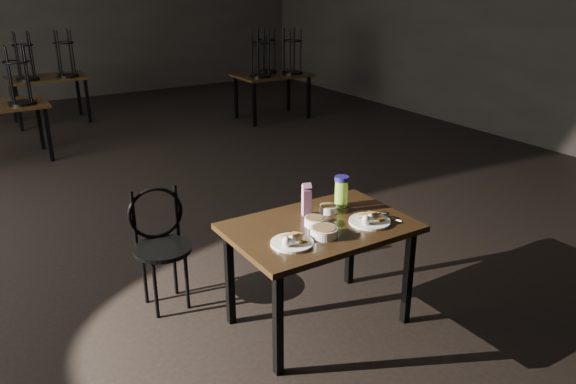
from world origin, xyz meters
TOP-DOWN VIEW (x-y plane):
  - main_table at (-0.13, -2.87)m, footprint 1.20×0.80m
  - plate_left at (-0.44, -3.02)m, footprint 0.27×0.27m
  - plate_right at (0.17, -3.02)m, footprint 0.28×0.28m
  - bowl_near at (-0.16, -2.86)m, footprint 0.14×0.14m
  - bowl_far at (0.04, -2.73)m, footprint 0.12×0.12m
  - bowl_big at (-0.21, -3.03)m, footprint 0.17×0.17m
  - juice_carton at (-0.12, -2.69)m, footprint 0.07×0.07m
  - water_bottle at (0.18, -2.69)m, footprint 0.11×0.11m
  - spoon at (0.35, -2.97)m, footprint 0.05×0.19m
  - bentwood_chair at (-0.94, -2.04)m, footprint 0.43×0.42m
  - bg_table_right at (2.65, 2.46)m, footprint 1.20×0.80m
  - bg_table_far at (-0.58, 4.12)m, footprint 1.20×0.80m

SIDE VIEW (x-z plane):
  - bentwood_chair at x=-0.94m, z-range 0.08..0.95m
  - main_table at x=-0.13m, z-range 0.30..1.05m
  - bg_table_far at x=-0.58m, z-range 0.01..1.49m
  - spoon at x=0.35m, z-range 0.75..0.76m
  - plate_left at x=-0.44m, z-range 0.73..0.82m
  - plate_right at x=0.17m, z-range 0.73..0.82m
  - bowl_far at x=0.04m, z-range 0.75..0.80m
  - bg_table_right at x=2.65m, z-range 0.04..1.52m
  - bowl_near at x=-0.16m, z-range 0.75..0.81m
  - bowl_big at x=-0.21m, z-range 0.75..0.81m
  - juice_carton at x=-0.12m, z-range 0.74..0.98m
  - water_bottle at x=0.18m, z-range 0.75..0.98m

